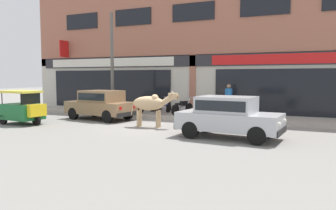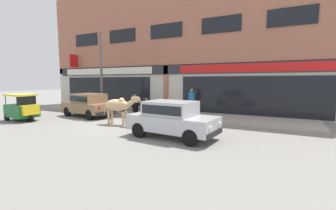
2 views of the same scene
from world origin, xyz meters
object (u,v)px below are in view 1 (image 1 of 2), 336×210
object	(u,v)px
cow	(151,104)
utility_pole	(112,63)
motorcycle_0	(147,106)
auto_rickshaw	(24,110)
motorcycle_2	(182,107)
motorcycle_1	(164,106)
car_0	(101,103)
car_1	(228,115)
pedestrian	(229,96)

from	to	relation	value
cow	utility_pole	world-z (taller)	utility_pole
motorcycle_0	utility_pole	size ratio (longest dim) A/B	0.33
auto_rickshaw	motorcycle_0	world-z (taller)	auto_rickshaw
cow	motorcycle_2	world-z (taller)	cow
motorcycle_1	utility_pole	xyz separation A→B (m)	(-2.67, -0.89, 2.34)
motorcycle_0	utility_pole	bearing A→B (deg)	-148.40
motorcycle_2	utility_pole	world-z (taller)	utility_pole
cow	car_0	world-z (taller)	cow
cow	motorcycle_2	bearing A→B (deg)	91.38
car_1	auto_rickshaw	world-z (taller)	auto_rickshaw
car_0	motorcycle_2	size ratio (longest dim) A/B	2.11
motorcycle_2	utility_pole	xyz separation A→B (m)	(-3.73, -0.99, 2.34)
motorcycle_2	utility_pole	bearing A→B (deg)	-165.13
cow	motorcycle_1	distance (m)	3.92
auto_rickshaw	utility_pole	bearing A→B (deg)	67.59
utility_pole	motorcycle_0	bearing A→B (deg)	31.60
cow	motorcycle_0	bearing A→B (deg)	120.33
motorcycle_0	motorcycle_1	world-z (taller)	same
cow	car_0	xyz separation A→B (m)	(-3.43, 1.18, -0.19)
car_0	motorcycle_0	size ratio (longest dim) A/B	2.08
motorcycle_1	motorcycle_2	distance (m)	1.07
motorcycle_0	pedestrian	distance (m)	4.52
pedestrian	car_1	bearing A→B (deg)	-76.18
motorcycle_2	car_1	bearing A→B (deg)	-53.00
car_0	motorcycle_2	bearing A→B (deg)	38.26
pedestrian	utility_pole	world-z (taller)	utility_pole
car_0	cow	bearing A→B (deg)	-18.97
car_0	pedestrian	world-z (taller)	pedestrian
auto_rickshaw	motorcycle_0	xyz separation A→B (m)	(3.42, 5.39, -0.12)
car_1	pedestrian	world-z (taller)	pedestrian
pedestrian	utility_pole	size ratio (longest dim) A/B	0.29
motorcycle_0	pedestrian	world-z (taller)	pedestrian
utility_pole	cow	bearing A→B (deg)	-36.40
motorcycle_2	pedestrian	world-z (taller)	pedestrian
car_1	motorcycle_2	bearing A→B (deg)	127.00
cow	utility_pole	xyz separation A→B (m)	(-3.82, 2.82, 1.87)
cow	car_1	size ratio (longest dim) A/B	0.58
car_1	utility_pole	bearing A→B (deg)	152.27
motorcycle_0	car_1	bearing A→B (deg)	-40.00
car_1	motorcycle_0	world-z (taller)	car_1
motorcycle_1	cow	bearing A→B (deg)	-72.72
car_0	utility_pole	xyz separation A→B (m)	(-0.39, 1.64, 2.06)
cow	auto_rickshaw	size ratio (longest dim) A/B	1.06
motorcycle_1	utility_pole	size ratio (longest dim) A/B	0.33
car_1	auto_rickshaw	size ratio (longest dim) A/B	1.83
pedestrian	utility_pole	bearing A→B (deg)	-162.61
car_0	motorcycle_2	xyz separation A→B (m)	(3.34, 2.63, -0.28)
car_1	motorcycle_0	size ratio (longest dim) A/B	2.05
car_0	motorcycle_0	bearing A→B (deg)	65.35
auto_rickshaw	car_1	bearing A→B (deg)	3.16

